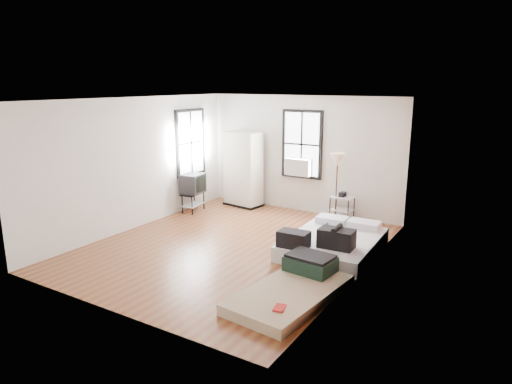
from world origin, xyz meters
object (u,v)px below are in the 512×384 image
Objects in this scene: side_table at (342,201)px; floor_lamp at (337,163)px; mattress_bare at (295,286)px; wardrobe at (243,169)px; tv_stand at (193,185)px; mattress_main at (333,242)px.

floor_lamp is at bearing -151.33° from side_table.
mattress_bare is 1.13× the size of wardrobe.
tv_stand is at bearing -115.79° from wardrobe.
floor_lamp is (-0.71, 1.91, 1.14)m from mattress_main.
mattress_bare is at bearing -76.81° from floor_lamp.
floor_lamp reaches higher than mattress_main.
mattress_bare is 4.02m from side_table.
side_table is at bearing 103.99° from mattress_main.
tv_stand is (-3.38, -1.19, 0.22)m from side_table.
wardrobe reaches higher than mattress_main.
mattress_main reaches higher than mattress_bare.
floor_lamp reaches higher than mattress_bare.
mattress_bare is at bearing -40.91° from tv_stand.
side_table is at bearing 9.16° from wardrobe.
wardrobe is at bearing 49.10° from tv_stand.
mattress_bare is 2.27× the size of tv_stand.
wardrobe is 2.84× the size of side_table.
mattress_main is 3.27× the size of side_table.
mattress_bare is at bearing -78.82° from side_table.
wardrobe reaches higher than side_table.
tv_stand is at bearing -161.05° from floor_lamp.
mattress_main is at bearing -69.65° from floor_lamp.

